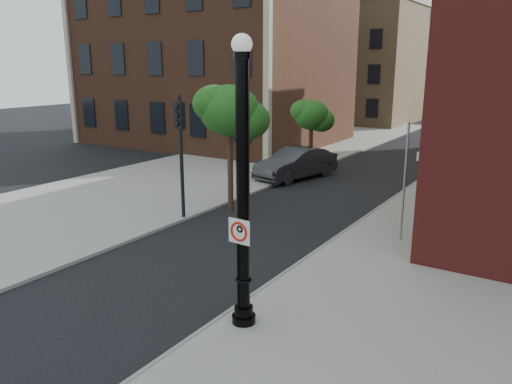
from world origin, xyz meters
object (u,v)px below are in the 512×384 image
Objects in this scene: no_parking_sign at (239,231)px; traffic_signal_left at (180,136)px; traffic_signal_right at (425,161)px; lamppost at (243,202)px; parked_car at (296,163)px.

no_parking_sign is 0.12× the size of traffic_signal_left.
no_parking_sign is 8.00m from traffic_signal_right.
lamppost is 1.49× the size of traffic_signal_right.
traffic_signal_right is (2.12, 7.52, -0.07)m from lamppost.
traffic_signal_left is 1.11× the size of traffic_signal_right.
parked_car is at bearing 113.92° from lamppost.
traffic_signal_left reaches higher than no_parking_sign.
lamppost is at bearing -46.36° from traffic_signal_left.
traffic_signal_left is (-6.88, 5.92, 0.92)m from no_parking_sign.
lamppost is 11.52× the size of no_parking_sign.
parked_car is 9.51m from traffic_signal_left.
traffic_signal_left is (-6.87, 5.75, 0.27)m from lamppost.
traffic_signal_right is at bearing 74.26° from lamppost.
traffic_signal_left is (-0.26, -9.15, 2.56)m from parked_car.
traffic_signal_left reaches higher than traffic_signal_right.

